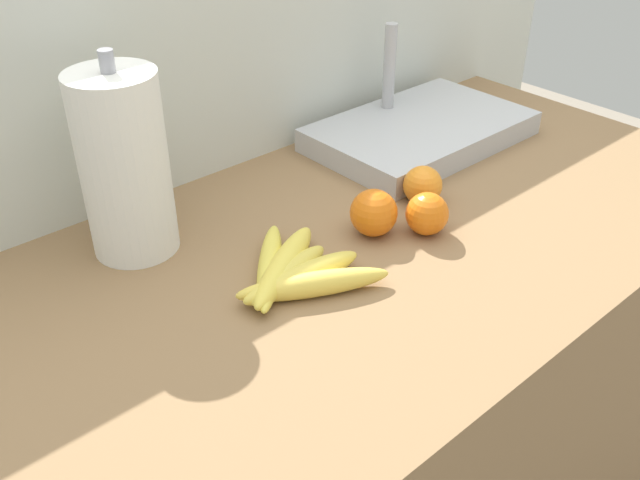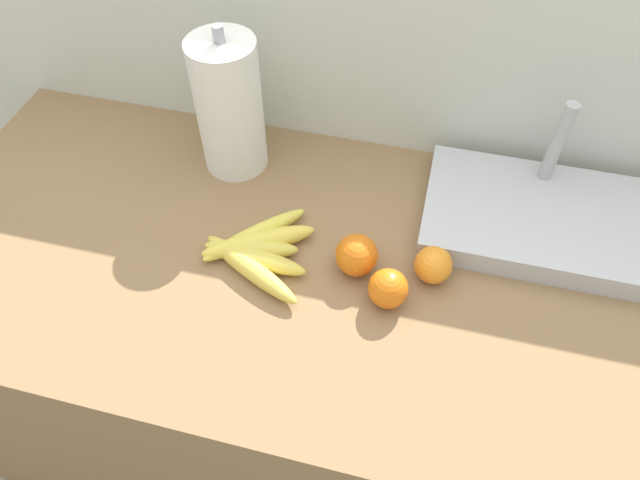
{
  "view_description": "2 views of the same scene",
  "coord_description": "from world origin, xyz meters",
  "px_view_note": "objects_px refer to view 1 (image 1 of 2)",
  "views": [
    {
      "loc": [
        -0.6,
        -0.62,
        1.49
      ],
      "look_at": [
        -0.05,
        -0.0,
        0.95
      ],
      "focal_mm": 39.22,
      "sensor_mm": 36.0,
      "label": 1
    },
    {
      "loc": [
        0.15,
        -0.59,
        1.71
      ],
      "look_at": [
        -0.0,
        0.03,
        0.94
      ],
      "focal_mm": 32.21,
      "sensor_mm": 36.0,
      "label": 2
    }
  ],
  "objects_px": {
    "banana_bunch": "(292,273)",
    "orange_center": "(427,214)",
    "orange_far_right": "(423,185)",
    "sink_basin": "(420,130)",
    "paper_towel_roll": "(124,166)",
    "orange_back_left": "(374,213)"
  },
  "relations": [
    {
      "from": "orange_far_right",
      "to": "sink_basin",
      "type": "height_order",
      "value": "sink_basin"
    },
    {
      "from": "orange_back_left",
      "to": "sink_basin",
      "type": "relative_size",
      "value": 0.18
    },
    {
      "from": "orange_far_right",
      "to": "paper_towel_roll",
      "type": "bearing_deg",
      "value": 155.07
    },
    {
      "from": "orange_center",
      "to": "sink_basin",
      "type": "height_order",
      "value": "sink_basin"
    },
    {
      "from": "banana_bunch",
      "to": "paper_towel_roll",
      "type": "height_order",
      "value": "paper_towel_roll"
    },
    {
      "from": "orange_back_left",
      "to": "orange_far_right",
      "type": "distance_m",
      "value": 0.13
    },
    {
      "from": "banana_bunch",
      "to": "paper_towel_roll",
      "type": "xyz_separation_m",
      "value": [
        -0.11,
        0.23,
        0.12
      ]
    },
    {
      "from": "orange_back_left",
      "to": "paper_towel_roll",
      "type": "height_order",
      "value": "paper_towel_roll"
    },
    {
      "from": "banana_bunch",
      "to": "orange_far_right",
      "type": "height_order",
      "value": "orange_far_right"
    },
    {
      "from": "paper_towel_roll",
      "to": "sink_basin",
      "type": "xyz_separation_m",
      "value": [
        0.59,
        -0.03,
        -0.11
      ]
    },
    {
      "from": "orange_center",
      "to": "orange_far_right",
      "type": "bearing_deg",
      "value": 45.37
    },
    {
      "from": "orange_back_left",
      "to": "sink_basin",
      "type": "height_order",
      "value": "sink_basin"
    },
    {
      "from": "orange_back_left",
      "to": "orange_center",
      "type": "bearing_deg",
      "value": -39.77
    },
    {
      "from": "sink_basin",
      "to": "orange_center",
      "type": "bearing_deg",
      "value": -136.77
    },
    {
      "from": "orange_back_left",
      "to": "paper_towel_roll",
      "type": "relative_size",
      "value": 0.24
    },
    {
      "from": "orange_far_right",
      "to": "orange_center",
      "type": "bearing_deg",
      "value": -134.63
    },
    {
      "from": "orange_center",
      "to": "orange_far_right",
      "type": "height_order",
      "value": "orange_center"
    },
    {
      "from": "banana_bunch",
      "to": "orange_center",
      "type": "xyz_separation_m",
      "value": [
        0.24,
        -0.03,
        0.02
      ]
    },
    {
      "from": "banana_bunch",
      "to": "orange_far_right",
      "type": "distance_m",
      "value": 0.31
    },
    {
      "from": "orange_back_left",
      "to": "orange_far_right",
      "type": "xyz_separation_m",
      "value": [
        0.13,
        0.01,
        -0.0
      ]
    },
    {
      "from": "orange_far_right",
      "to": "sink_basin",
      "type": "distance_m",
      "value": 0.24
    },
    {
      "from": "orange_back_left",
      "to": "sink_basin",
      "type": "xyz_separation_m",
      "value": [
        0.3,
        0.17,
        -0.01
      ]
    }
  ]
}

